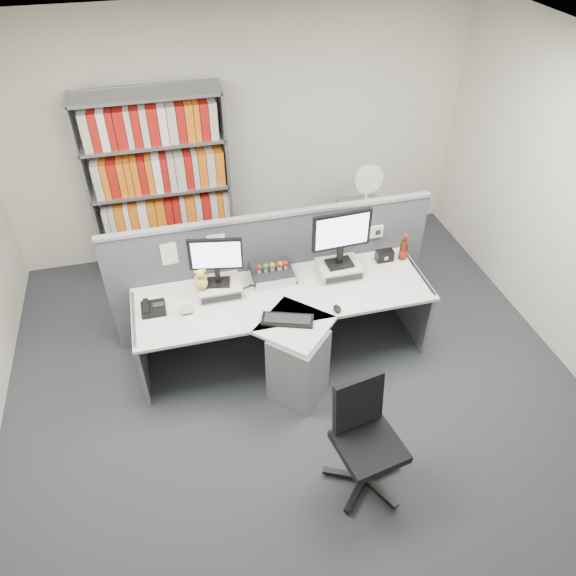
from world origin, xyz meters
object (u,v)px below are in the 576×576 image
object	(u,v)px
speaker	(384,256)
keyboard	(287,320)
monitor_left	(216,258)
cola_bottle	(404,250)
desktop_pc	(272,274)
monitor_right	(342,235)
desk	(290,333)
mouse	(337,309)
desk_phone	(153,308)
filing_cabinet	(362,236)
shelving_unit	(161,191)
office_chair	(364,435)
desk_fan	(368,182)
desk_calendar	(186,308)

from	to	relation	value
speaker	keyboard	bearing A→B (deg)	-151.55
monitor_left	cola_bottle	world-z (taller)	monitor_left
desktop_pc	keyboard	bearing A→B (deg)	-90.77
monitor_right	speaker	world-z (taller)	monitor_right
speaker	cola_bottle	distance (m)	0.19
desk	mouse	bearing A→B (deg)	-14.55
desk_phone	filing_cabinet	world-z (taller)	desk_phone
monitor_right	desktop_pc	xyz separation A→B (m)	(-0.60, 0.08, -0.38)
desk	monitor_left	xyz separation A→B (m)	(-0.54, 0.38, 0.64)
monitor_right	shelving_unit	distance (m)	2.08
keyboard	office_chair	world-z (taller)	office_chair
desk_fan	cola_bottle	bearing A→B (deg)	-88.93
speaker	office_chair	world-z (taller)	office_chair
desk_calendar	office_chair	xyz separation A→B (m)	(1.10, -1.36, -0.28)
desk	monitor_right	world-z (taller)	monitor_right
monitor_left	desk_fan	distance (m)	2.01
desk_phone	desk_fan	distance (m)	2.59
desk_fan	office_chair	xyz separation A→B (m)	(-0.95, -2.58, -0.54)
desk	monitor_right	size ratio (longest dim) A/B	4.81
desk	speaker	size ratio (longest dim) A/B	16.14
keyboard	office_chair	bearing A→B (deg)	-74.11
keyboard	desk_calendar	xyz separation A→B (m)	(-0.79, 0.31, 0.04)
monitor_right	shelving_unit	bearing A→B (deg)	134.95
monitor_right	keyboard	bearing A→B (deg)	-140.36
desk_phone	desk_calendar	xyz separation A→B (m)	(0.27, -0.09, 0.02)
desktop_pc	mouse	distance (m)	0.71
mouse	shelving_unit	xyz separation A→B (m)	(-1.29, 1.95, 0.24)
keyboard	shelving_unit	world-z (taller)	shelving_unit
shelving_unit	filing_cabinet	distance (m)	2.24
monitor_right	keyboard	xyz separation A→B (m)	(-0.61, -0.51, -0.41)
desktop_pc	desk_calendar	distance (m)	0.85
desk_calendar	speaker	bearing A→B (deg)	8.51
desktop_pc	speaker	xyz separation A→B (m)	(1.08, -0.00, 0.01)
desk_calendar	desk_fan	world-z (taller)	desk_fan
desk_phone	office_chair	world-z (taller)	office_chair
monitor_right	monitor_left	bearing A→B (deg)	-179.99
desk	office_chair	size ratio (longest dim) A/B	2.81
keyboard	filing_cabinet	distance (m)	2.01
desk_phone	speaker	world-z (taller)	speaker
speaker	desk_phone	bearing A→B (deg)	-174.89
keyboard	mouse	size ratio (longest dim) A/B	4.49
monitor_left	desktop_pc	bearing A→B (deg)	9.57
office_chair	filing_cabinet	bearing A→B (deg)	69.79
monitor_right	office_chair	world-z (taller)	monitor_right
desk_calendar	office_chair	distance (m)	1.77
cola_bottle	filing_cabinet	bearing A→B (deg)	91.07
mouse	cola_bottle	size ratio (longest dim) A/B	0.39
monitor_right	office_chair	size ratio (longest dim) A/B	0.58
desk_fan	monitor_right	bearing A→B (deg)	-122.12
mouse	desk_fan	distance (m)	1.73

